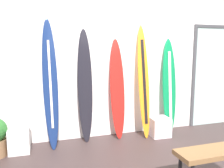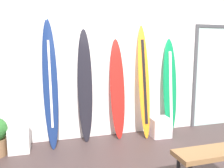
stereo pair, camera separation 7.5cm
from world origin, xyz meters
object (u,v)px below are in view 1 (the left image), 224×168
Objects in this scene: surfboard_navy at (50,85)px; surfboard_charcoal at (85,86)px; surfboard_emerald at (169,86)px; display_block_left at (19,140)px; surfboard_crimson at (117,90)px; display_block_center at (159,127)px; glass_door at (214,74)px; bench at (212,155)px; surfboard_sunset at (144,82)px.

surfboard_navy is 1.08× the size of surfboard_charcoal.
display_block_left is (-2.88, -0.16, -0.74)m from surfboard_emerald.
surfboard_crimson is 1.12m from display_block_center.
display_block_left is at bearing 179.26° from display_block_center.
glass_door is 2.82m from bench.
surfboard_sunset reaches higher than display_block_center.
surfboard_crimson reaches higher than display_block_center.
glass_door reaches higher than surfboard_crimson.
surfboard_navy is 2.24m from display_block_center.
bench is (-1.77, -2.07, -0.72)m from glass_door.
surfboard_crimson is 1.91m from display_block_left.
surfboard_charcoal is 2.96m from glass_door.
bench reaches higher than display_block_left.
surfboard_charcoal reaches higher than surfboard_emerald.
bench is (-0.55, -1.93, -0.52)m from surfboard_emerald.
surfboard_navy is 2.35m from surfboard_emerald.
display_block_left is 2.94m from bench.
glass_door is (4.10, 0.29, 0.93)m from display_block_left.
display_block_center is at bearing -7.81° from surfboard_charcoal.
glass_door is (1.22, 0.13, 0.20)m from surfboard_emerald.
surfboard_sunset reaches higher than display_block_left.
surfboard_crimson is at bearing 4.80° from display_block_left.
surfboard_charcoal is 5.02× the size of display_block_left.
surfboard_sunset reaches higher than bench.
surfboard_charcoal is 0.62m from surfboard_crimson.
surfboard_emerald is 2.98m from display_block_left.
bench is at bearing -73.46° from surfboard_crimson.
display_block_left is at bearing -175.93° from glass_door.
surfboard_charcoal is 0.93× the size of glass_door.
bench is at bearing -130.63° from glass_door.
surfboard_crimson is 0.86× the size of glass_door.
display_block_left is at bearing -176.88° from surfboard_emerald.
surfboard_navy is at bearing 134.26° from bench.
surfboard_sunset is at bearing 160.81° from display_block_center.
surfboard_charcoal is 1.08× the size of surfboard_emerald.
glass_door reaches higher than surfboard_charcoal.
glass_door is at bearing 4.07° from display_block_left.
surfboard_navy is 2.66m from bench.
glass_door is at bearing 6.29° from surfboard_emerald.
surfboard_navy is 5.40× the size of display_block_left.
glass_door is at bearing 49.37° from bench.
glass_door is at bearing 2.50° from surfboard_charcoal.
surfboard_sunset is at bearing -8.37° from surfboard_crimson.
glass_door is (2.34, 0.14, 0.21)m from surfboard_crimson.
surfboard_navy is 5.80× the size of display_block_center.
surfboard_crimson is 4.94× the size of display_block_center.
surfboard_sunset is 2.43m from display_block_left.
surfboard_crimson is 2.07m from bench.
display_block_center is at bearing 82.06° from bench.
surfboard_emerald is at bearing -0.19° from surfboard_charcoal.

